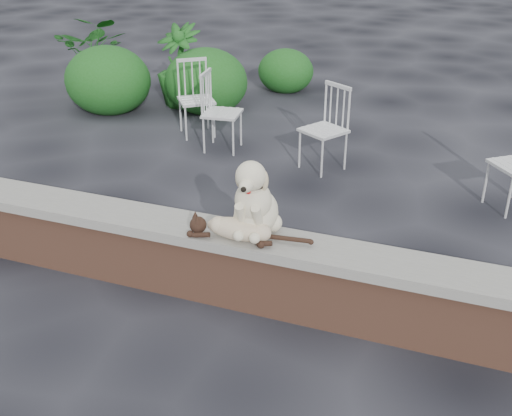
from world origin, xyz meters
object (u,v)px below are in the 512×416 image
(dog, at_px, (256,194))
(chair_b, at_px, (324,129))
(chair_a, at_px, (196,99))
(chair_e, at_px, (222,112))
(potted_plant_b, at_px, (180,66))
(potted_plant_a, at_px, (97,55))
(cat, at_px, (238,228))

(dog, xyz_separation_m, chair_b, (-0.18, 2.62, -0.41))
(chair_a, relative_size, chair_b, 1.00)
(chair_e, xyz_separation_m, potted_plant_b, (-1.26, 1.42, 0.11))
(chair_e, height_order, potted_plant_b, potted_plant_b)
(potted_plant_b, bearing_deg, chair_e, -48.31)
(potted_plant_a, relative_size, potted_plant_b, 1.04)
(dog, distance_m, chair_b, 2.66)
(potted_plant_a, bearing_deg, potted_plant_b, -3.04)
(cat, height_order, chair_b, chair_b)
(potted_plant_b, bearing_deg, potted_plant_a, 176.96)
(cat, xyz_separation_m, chair_e, (-1.38, 2.93, -0.20))
(cat, xyz_separation_m, chair_b, (-0.10, 2.77, -0.20))
(cat, xyz_separation_m, chair_a, (-1.89, 3.29, -0.20))
(cat, distance_m, chair_b, 2.78)
(dog, height_order, chair_a, dog)
(cat, bearing_deg, potted_plant_a, 129.04)
(chair_a, bearing_deg, chair_b, -53.52)
(dog, xyz_separation_m, potted_plant_a, (-4.15, 4.27, -0.28))
(chair_e, bearing_deg, chair_b, -104.18)
(dog, bearing_deg, chair_e, 114.16)
(chair_a, distance_m, chair_e, 0.63)
(cat, relative_size, chair_a, 1.13)
(chair_e, bearing_deg, dog, -159.29)
(chair_a, bearing_deg, chair_e, -72.74)
(chair_a, relative_size, chair_e, 1.00)
(chair_e, bearing_deg, potted_plant_a, 53.92)
(chair_b, relative_size, chair_e, 1.00)
(dog, bearing_deg, cat, -121.67)
(dog, bearing_deg, potted_plant_b, 119.40)
(dog, height_order, potted_plant_b, dog)
(chair_b, xyz_separation_m, potted_plant_b, (-2.54, 1.58, 0.11))
(cat, bearing_deg, dog, 58.33)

